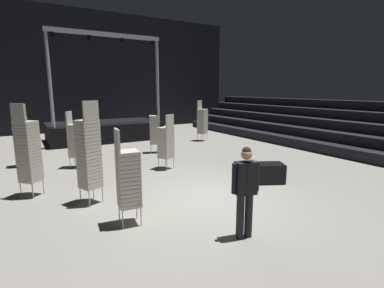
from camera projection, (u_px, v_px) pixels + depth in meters
ground_plane at (208, 201)px, 7.58m from camera, size 22.00×30.00×0.10m
arena_end_wall at (85, 72)px, 19.51m from camera, size 22.00×0.30×8.00m
bleacher_bank_right at (368, 128)px, 12.78m from camera, size 3.75×24.00×2.25m
stage_riser at (105, 129)px, 16.39m from camera, size 5.94×3.26×5.60m
man_with_tie at (246, 187)px, 5.42m from camera, size 0.57×0.31×1.79m
chair_stack_front_left at (76, 140)px, 10.44m from camera, size 0.61×0.61×2.05m
chair_stack_front_right at (89, 153)px, 7.07m from camera, size 0.58×0.58×2.56m
chair_stack_mid_left at (128, 177)px, 5.98m from camera, size 0.49×0.49×2.05m
chair_stack_mid_right at (202, 121)px, 15.95m from camera, size 0.59×0.59×2.22m
chair_stack_rear_left at (28, 151)px, 7.57m from camera, size 0.62×0.62×2.48m
chair_stack_rear_right at (21, 136)px, 10.58m from camera, size 0.50×0.50×2.31m
chair_stack_aisle_left at (166, 142)px, 10.28m from camera, size 0.58×0.58×1.96m
chair_stack_aisle_right at (155, 129)px, 12.91m from camera, size 0.57×0.57×2.14m
equipment_road_case at (268, 173)px, 8.88m from camera, size 1.07×0.94×0.59m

